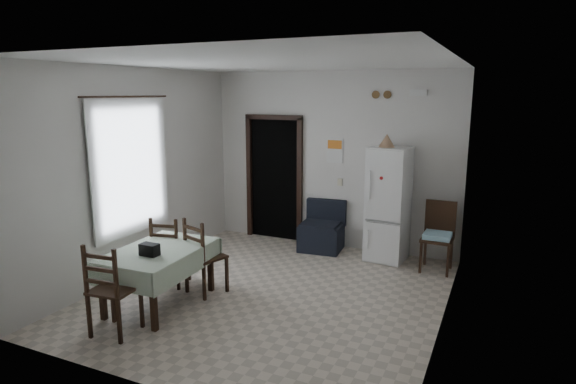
% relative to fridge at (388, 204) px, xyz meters
% --- Properties ---
extents(ground, '(4.50, 4.50, 0.00)m').
position_rel_fridge_xyz_m(ground, '(-1.03, -1.93, -0.88)').
color(ground, beige).
rests_on(ground, ground).
extents(ceiling, '(4.20, 4.50, 0.02)m').
position_rel_fridge_xyz_m(ceiling, '(-1.03, -1.93, 2.02)').
color(ceiling, white).
rests_on(ceiling, ground).
extents(wall_back, '(4.20, 0.02, 2.90)m').
position_rel_fridge_xyz_m(wall_back, '(-1.03, 0.32, 0.57)').
color(wall_back, silver).
rests_on(wall_back, ground).
extents(wall_front, '(4.20, 0.02, 2.90)m').
position_rel_fridge_xyz_m(wall_front, '(-1.03, -4.18, 0.57)').
color(wall_front, silver).
rests_on(wall_front, ground).
extents(wall_left, '(0.02, 4.50, 2.90)m').
position_rel_fridge_xyz_m(wall_left, '(-3.13, -1.93, 0.57)').
color(wall_left, silver).
rests_on(wall_left, ground).
extents(wall_right, '(0.02, 4.50, 2.90)m').
position_rel_fridge_xyz_m(wall_right, '(1.07, -1.93, 0.57)').
color(wall_right, silver).
rests_on(wall_right, ground).
extents(doorway, '(1.06, 0.52, 2.22)m').
position_rel_fridge_xyz_m(doorway, '(-2.08, 0.52, 0.18)').
color(doorway, black).
rests_on(doorway, ground).
extents(window_recess, '(0.10, 1.20, 1.60)m').
position_rel_fridge_xyz_m(window_recess, '(-3.18, -2.13, 0.67)').
color(window_recess, silver).
rests_on(window_recess, ground).
extents(curtain, '(0.02, 1.45, 1.85)m').
position_rel_fridge_xyz_m(curtain, '(-3.07, -2.13, 0.67)').
color(curtain, silver).
rests_on(curtain, ground).
extents(curtain_rod, '(0.02, 1.60, 0.02)m').
position_rel_fridge_xyz_m(curtain_rod, '(-3.06, -2.13, 1.62)').
color(curtain_rod, black).
rests_on(curtain_rod, ground).
extents(calendar, '(0.28, 0.02, 0.40)m').
position_rel_fridge_xyz_m(calendar, '(-0.98, 0.31, 0.74)').
color(calendar, white).
rests_on(calendar, ground).
extents(calendar_image, '(0.24, 0.01, 0.14)m').
position_rel_fridge_xyz_m(calendar_image, '(-0.98, 0.30, 0.84)').
color(calendar_image, orange).
rests_on(calendar_image, ground).
extents(light_switch, '(0.08, 0.02, 0.12)m').
position_rel_fridge_xyz_m(light_switch, '(-0.88, 0.31, 0.22)').
color(light_switch, beige).
rests_on(light_switch, ground).
extents(vent_left, '(0.12, 0.03, 0.12)m').
position_rel_fridge_xyz_m(vent_left, '(-0.33, 0.30, 1.64)').
color(vent_left, brown).
rests_on(vent_left, ground).
extents(vent_right, '(0.12, 0.03, 0.12)m').
position_rel_fridge_xyz_m(vent_right, '(-0.15, 0.30, 1.64)').
color(vent_right, brown).
rests_on(vent_right, ground).
extents(emergency_light, '(0.25, 0.07, 0.09)m').
position_rel_fridge_xyz_m(emergency_light, '(0.32, 0.28, 1.67)').
color(emergency_light, white).
rests_on(emergency_light, ground).
extents(fridge, '(0.63, 0.63, 1.76)m').
position_rel_fridge_xyz_m(fridge, '(0.00, 0.00, 0.00)').
color(fridge, white).
rests_on(fridge, ground).
extents(tan_cone, '(0.26, 0.26, 0.20)m').
position_rel_fridge_xyz_m(tan_cone, '(-0.05, -0.06, 0.98)').
color(tan_cone, tan).
rests_on(tan_cone, fridge).
extents(navy_seat, '(0.72, 0.70, 0.81)m').
position_rel_fridge_xyz_m(navy_seat, '(-1.08, 0.00, -0.48)').
color(navy_seat, black).
rests_on(navy_seat, ground).
extents(corner_chair, '(0.44, 0.44, 1.01)m').
position_rel_fridge_xyz_m(corner_chair, '(0.78, -0.21, -0.37)').
color(corner_chair, black).
rests_on(corner_chair, ground).
extents(dining_table, '(0.95, 1.40, 0.71)m').
position_rel_fridge_xyz_m(dining_table, '(-2.13, -2.77, -0.52)').
color(dining_table, '#B0C5A8').
rests_on(dining_table, ground).
extents(black_bag, '(0.22, 0.13, 0.14)m').
position_rel_fridge_xyz_m(black_bag, '(-2.07, -3.00, -0.10)').
color(black_bag, black).
rests_on(black_bag, dining_table).
extents(dining_chair_far_left, '(0.49, 0.49, 0.96)m').
position_rel_fridge_xyz_m(dining_chair_far_left, '(-2.42, -2.19, -0.40)').
color(dining_chair_far_left, black).
rests_on(dining_chair_far_left, ground).
extents(dining_chair_far_right, '(0.54, 0.54, 1.00)m').
position_rel_fridge_xyz_m(dining_chair_far_right, '(-1.83, -2.23, -0.38)').
color(dining_chair_far_right, black).
rests_on(dining_chair_far_right, ground).
extents(dining_chair_near_head, '(0.48, 0.48, 1.03)m').
position_rel_fridge_xyz_m(dining_chair_near_head, '(-2.10, -3.55, -0.36)').
color(dining_chair_near_head, black).
rests_on(dining_chair_near_head, ground).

